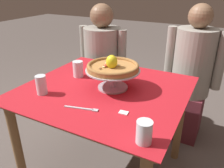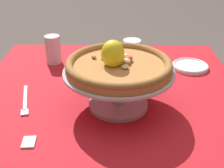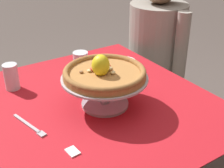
{
  "view_description": "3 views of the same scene",
  "coord_description": "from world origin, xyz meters",
  "px_view_note": "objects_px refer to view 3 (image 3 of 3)",
  "views": [
    {
      "loc": [
        0.67,
        -1.17,
        1.37
      ],
      "look_at": [
        0.05,
        0.01,
        0.76
      ],
      "focal_mm": 36.03,
      "sensor_mm": 36.0,
      "label": 1
    },
    {
      "loc": [
        0.9,
        0.02,
        1.27
      ],
      "look_at": [
        0.08,
        0.01,
        0.83
      ],
      "focal_mm": 48.39,
      "sensor_mm": 36.0,
      "label": 2
    },
    {
      "loc": [
        0.99,
        -0.55,
        1.42
      ],
      "look_at": [
        0.08,
        0.04,
        0.84
      ],
      "focal_mm": 49.57,
      "sensor_mm": 36.0,
      "label": 3
    }
  ],
  "objects_px": {
    "pizza_stand": "(105,87)",
    "diner_left": "(155,61)",
    "water_glass_side_left": "(81,65)",
    "water_glass_front_left": "(12,78)",
    "pizza": "(104,72)",
    "side_plate": "(123,62)",
    "sugar_packet": "(73,152)",
    "dinner_fork": "(31,126)"
  },
  "relations": [
    {
      "from": "dinner_fork",
      "to": "sugar_packet",
      "type": "relative_size",
      "value": 3.95
    },
    {
      "from": "water_glass_side_left",
      "to": "side_plate",
      "type": "bearing_deg",
      "value": 86.7
    },
    {
      "from": "pizza",
      "to": "sugar_packet",
      "type": "relative_size",
      "value": 6.69
    },
    {
      "from": "dinner_fork",
      "to": "diner_left",
      "type": "bearing_deg",
      "value": 114.46
    },
    {
      "from": "side_plate",
      "to": "sugar_packet",
      "type": "relative_size",
      "value": 3.04
    },
    {
      "from": "pizza_stand",
      "to": "sugar_packet",
      "type": "relative_size",
      "value": 7.09
    },
    {
      "from": "water_glass_front_left",
      "to": "diner_left",
      "type": "relative_size",
      "value": 0.1
    },
    {
      "from": "sugar_packet",
      "to": "pizza",
      "type": "bearing_deg",
      "value": 128.28
    },
    {
      "from": "water_glass_front_left",
      "to": "sugar_packet",
      "type": "xyz_separation_m",
      "value": [
        0.55,
        0.03,
        -0.05
      ]
    },
    {
      "from": "pizza",
      "to": "water_glass_front_left",
      "type": "distance_m",
      "value": 0.46
    },
    {
      "from": "pizza_stand",
      "to": "water_glass_side_left",
      "type": "bearing_deg",
      "value": 169.83
    },
    {
      "from": "water_glass_front_left",
      "to": "water_glass_side_left",
      "type": "height_order",
      "value": "water_glass_front_left"
    },
    {
      "from": "pizza_stand",
      "to": "water_glass_front_left",
      "type": "xyz_separation_m",
      "value": [
        -0.36,
        -0.28,
        -0.03
      ]
    },
    {
      "from": "pizza_stand",
      "to": "diner_left",
      "type": "height_order",
      "value": "diner_left"
    },
    {
      "from": "sugar_packet",
      "to": "diner_left",
      "type": "bearing_deg",
      "value": 125.61
    },
    {
      "from": "water_glass_front_left",
      "to": "sugar_packet",
      "type": "bearing_deg",
      "value": 3.08
    },
    {
      "from": "water_glass_side_left",
      "to": "diner_left",
      "type": "distance_m",
      "value": 0.69
    },
    {
      "from": "water_glass_side_left",
      "to": "diner_left",
      "type": "xyz_separation_m",
      "value": [
        -0.16,
        0.64,
        -0.19
      ]
    },
    {
      "from": "water_glass_front_left",
      "to": "pizza_stand",
      "type": "bearing_deg",
      "value": 38.3
    },
    {
      "from": "pizza_stand",
      "to": "sugar_packet",
      "type": "bearing_deg",
      "value": -51.93
    },
    {
      "from": "diner_left",
      "to": "water_glass_side_left",
      "type": "bearing_deg",
      "value": -75.71
    },
    {
      "from": "pizza_stand",
      "to": "side_plate",
      "type": "xyz_separation_m",
      "value": [
        -0.3,
        0.31,
        -0.08
      ]
    },
    {
      "from": "pizza",
      "to": "side_plate",
      "type": "xyz_separation_m",
      "value": [
        -0.3,
        0.31,
        -0.14
      ]
    },
    {
      "from": "pizza",
      "to": "pizza_stand",
      "type": "bearing_deg",
      "value": 82.29
    },
    {
      "from": "water_glass_front_left",
      "to": "diner_left",
      "type": "height_order",
      "value": "diner_left"
    },
    {
      "from": "pizza",
      "to": "diner_left",
      "type": "relative_size",
      "value": 0.28
    },
    {
      "from": "water_glass_front_left",
      "to": "pizza",
      "type": "bearing_deg",
      "value": 38.16
    },
    {
      "from": "diner_left",
      "to": "side_plate",
      "type": "bearing_deg",
      "value": -65.61
    },
    {
      "from": "water_glass_front_left",
      "to": "water_glass_side_left",
      "type": "xyz_separation_m",
      "value": [
        0.04,
        0.34,
        -0.0
      ]
    },
    {
      "from": "pizza",
      "to": "side_plate",
      "type": "bearing_deg",
      "value": 134.75
    },
    {
      "from": "side_plate",
      "to": "water_glass_side_left",
      "type": "bearing_deg",
      "value": -93.3
    },
    {
      "from": "side_plate",
      "to": "pizza",
      "type": "bearing_deg",
      "value": -45.25
    },
    {
      "from": "dinner_fork",
      "to": "water_glass_front_left",
      "type": "bearing_deg",
      "value": 173.45
    },
    {
      "from": "water_glass_side_left",
      "to": "sugar_packet",
      "type": "height_order",
      "value": "water_glass_side_left"
    },
    {
      "from": "water_glass_side_left",
      "to": "pizza",
      "type": "bearing_deg",
      "value": -10.45
    },
    {
      "from": "dinner_fork",
      "to": "sugar_packet",
      "type": "bearing_deg",
      "value": 17.52
    },
    {
      "from": "sugar_packet",
      "to": "diner_left",
      "type": "relative_size",
      "value": 0.04
    },
    {
      "from": "pizza_stand",
      "to": "diner_left",
      "type": "distance_m",
      "value": 0.88
    },
    {
      "from": "dinner_fork",
      "to": "diner_left",
      "type": "distance_m",
      "value": 1.12
    },
    {
      "from": "water_glass_side_left",
      "to": "dinner_fork",
      "type": "relative_size",
      "value": 0.6
    },
    {
      "from": "sugar_packet",
      "to": "diner_left",
      "type": "xyz_separation_m",
      "value": [
        -0.68,
        0.95,
        -0.14
      ]
    },
    {
      "from": "water_glass_front_left",
      "to": "side_plate",
      "type": "distance_m",
      "value": 0.59
    }
  ]
}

